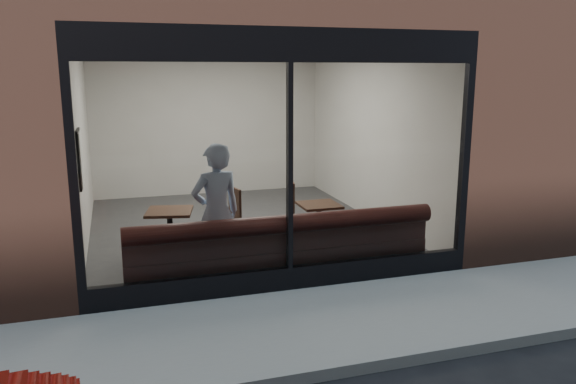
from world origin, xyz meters
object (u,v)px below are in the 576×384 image
object	(u,v)px
banquette	(280,262)
cafe_table_left	(169,212)
cafe_chair_right	(281,224)
cafe_chair_left	(224,234)
cafe_table_right	(319,205)
person	(216,213)

from	to	relation	value
banquette	cafe_table_left	size ratio (longest dim) A/B	6.35
banquette	cafe_chair_right	bearing A→B (deg)	73.33
banquette	cafe_chair_right	distance (m)	1.88
cafe_chair_left	cafe_table_right	bearing A→B (deg)	142.13
banquette	cafe_table_right	world-z (taller)	cafe_table_right
cafe_chair_left	cafe_chair_right	xyz separation A→B (m)	(1.00, 0.32, 0.00)
banquette	person	xyz separation A→B (m)	(-0.80, 0.21, 0.68)
person	cafe_chair_right	size ratio (longest dim) A/B	4.12
person	cafe_table_right	bearing A→B (deg)	-170.84
person	cafe_table_right	world-z (taller)	person
banquette	cafe_chair_right	size ratio (longest dim) A/B	9.07
banquette	cafe_table_right	size ratio (longest dim) A/B	6.87
banquette	cafe_chair_right	xyz separation A→B (m)	(0.54, 1.80, 0.01)
banquette	person	size ratio (longest dim) A/B	2.20
person	cafe_chair_left	distance (m)	1.48
banquette	person	bearing A→B (deg)	165.61
cafe_table_left	cafe_chair_left	xyz separation A→B (m)	(0.85, 0.33, -0.50)
cafe_table_left	cafe_table_right	world-z (taller)	cafe_table_left
person	cafe_chair_left	world-z (taller)	person
person	cafe_table_left	distance (m)	1.09
cafe_table_left	cafe_chair_left	bearing A→B (deg)	21.16
cafe_table_left	cafe_table_right	xyz separation A→B (m)	(2.18, -0.26, 0.00)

